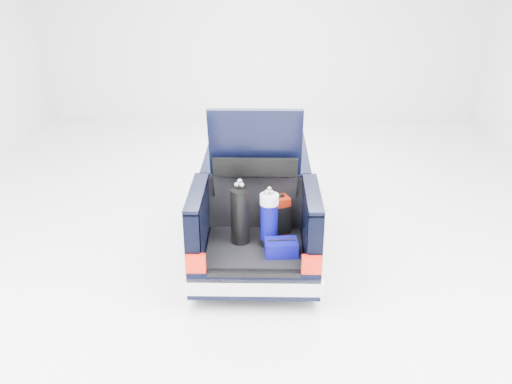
{
  "coord_description": "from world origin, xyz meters",
  "views": [
    {
      "loc": [
        0.14,
        -8.07,
        4.33
      ],
      "look_at": [
        0.0,
        -0.5,
        0.99
      ],
      "focal_mm": 38.0,
      "sensor_mm": 36.0,
      "label": 1
    }
  ],
  "objects_px": {
    "car": "(257,195)",
    "blue_golf_bag": "(269,219)",
    "black_golf_bag": "(240,215)",
    "red_suitcase": "(276,216)",
    "blue_duffel": "(281,247)"
  },
  "relations": [
    {
      "from": "car",
      "to": "red_suitcase",
      "type": "distance_m",
      "value": 1.25
    },
    {
      "from": "black_golf_bag",
      "to": "blue_golf_bag",
      "type": "distance_m",
      "value": 0.41
    },
    {
      "from": "car",
      "to": "blue_duffel",
      "type": "xyz_separation_m",
      "value": [
        0.36,
        -1.81,
        0.03
      ]
    },
    {
      "from": "red_suitcase",
      "to": "black_golf_bag",
      "type": "height_order",
      "value": "black_golf_bag"
    },
    {
      "from": "car",
      "to": "red_suitcase",
      "type": "xyz_separation_m",
      "value": [
        0.3,
        -1.19,
        0.2
      ]
    },
    {
      "from": "red_suitcase",
      "to": "blue_duffel",
      "type": "distance_m",
      "value": 0.64
    },
    {
      "from": "car",
      "to": "blue_golf_bag",
      "type": "bearing_deg",
      "value": -82.66
    },
    {
      "from": "red_suitcase",
      "to": "blue_duffel",
      "type": "xyz_separation_m",
      "value": [
        0.06,
        -0.62,
        -0.17
      ]
    },
    {
      "from": "car",
      "to": "black_golf_bag",
      "type": "bearing_deg",
      "value": -97.76
    },
    {
      "from": "car",
      "to": "blue_golf_bag",
      "type": "height_order",
      "value": "car"
    },
    {
      "from": "car",
      "to": "red_suitcase",
      "type": "bearing_deg",
      "value": -75.78
    },
    {
      "from": "black_golf_bag",
      "to": "red_suitcase",
      "type": "bearing_deg",
      "value": 31.51
    },
    {
      "from": "car",
      "to": "blue_duffel",
      "type": "distance_m",
      "value": 1.85
    },
    {
      "from": "car",
      "to": "blue_duffel",
      "type": "relative_size",
      "value": 10.13
    },
    {
      "from": "black_golf_bag",
      "to": "blue_golf_bag",
      "type": "bearing_deg",
      "value": -5.04
    }
  ]
}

